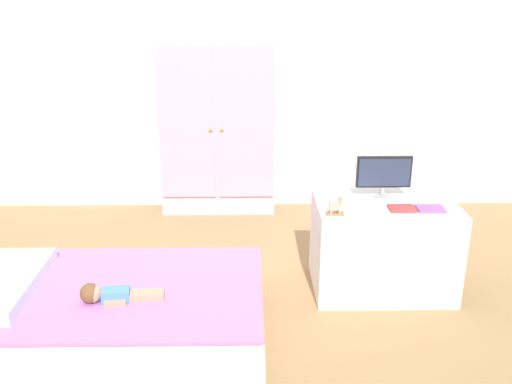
{
  "coord_description": "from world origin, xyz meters",
  "views": [
    {
      "loc": [
        0.1,
        -2.7,
        1.65
      ],
      "look_at": [
        0.15,
        0.37,
        0.53
      ],
      "focal_mm": 40.16,
      "sensor_mm": 36.0,
      "label": 1
    }
  ],
  "objects_px": {
    "doll": "(106,294)",
    "wardrobe": "(217,125)",
    "tv_monitor": "(384,174)",
    "book_purple": "(430,209)",
    "book_red": "(402,209)",
    "tv_stand": "(383,246)",
    "bed": "(116,309)",
    "rocking_horse_toy": "(337,206)"
  },
  "relations": [
    {
      "from": "tv_monitor",
      "to": "rocking_horse_toy",
      "type": "relative_size",
      "value": 2.71
    },
    {
      "from": "doll",
      "to": "wardrobe",
      "type": "xyz_separation_m",
      "value": [
        0.45,
        1.74,
        0.4
      ]
    },
    {
      "from": "bed",
      "to": "tv_stand",
      "type": "distance_m",
      "value": 1.49
    },
    {
      "from": "tv_stand",
      "to": "book_red",
      "type": "height_order",
      "value": "book_red"
    },
    {
      "from": "book_purple",
      "to": "book_red",
      "type": "bearing_deg",
      "value": 180.0
    },
    {
      "from": "doll",
      "to": "book_purple",
      "type": "bearing_deg",
      "value": 14.08
    },
    {
      "from": "book_purple",
      "to": "rocking_horse_toy",
      "type": "bearing_deg",
      "value": -173.12
    },
    {
      "from": "book_purple",
      "to": "bed",
      "type": "bearing_deg",
      "value": -169.81
    },
    {
      "from": "book_red",
      "to": "book_purple",
      "type": "relative_size",
      "value": 0.98
    },
    {
      "from": "wardrobe",
      "to": "book_red",
      "type": "xyz_separation_m",
      "value": [
        1.04,
        -1.33,
        -0.14
      ]
    },
    {
      "from": "wardrobe",
      "to": "book_purple",
      "type": "distance_m",
      "value": 1.79
    },
    {
      "from": "tv_monitor",
      "to": "book_purple",
      "type": "height_order",
      "value": "tv_monitor"
    },
    {
      "from": "wardrobe",
      "to": "bed",
      "type": "bearing_deg",
      "value": -105.22
    },
    {
      "from": "doll",
      "to": "wardrobe",
      "type": "bearing_deg",
      "value": 75.53
    },
    {
      "from": "doll",
      "to": "tv_monitor",
      "type": "relative_size",
      "value": 1.29
    },
    {
      "from": "bed",
      "to": "wardrobe",
      "type": "xyz_separation_m",
      "value": [
        0.44,
        1.62,
        0.56
      ]
    },
    {
      "from": "tv_monitor",
      "to": "book_red",
      "type": "relative_size",
      "value": 2.19
    },
    {
      "from": "doll",
      "to": "tv_monitor",
      "type": "distance_m",
      "value": 1.6
    },
    {
      "from": "wardrobe",
      "to": "tv_monitor",
      "type": "xyz_separation_m",
      "value": [
        0.98,
        -1.13,
        -0.01
      ]
    },
    {
      "from": "tv_monitor",
      "to": "book_purple",
      "type": "relative_size",
      "value": 2.14
    },
    {
      "from": "doll",
      "to": "book_purple",
      "type": "xyz_separation_m",
      "value": [
        1.64,
        0.41,
        0.26
      ]
    },
    {
      "from": "bed",
      "to": "wardrobe",
      "type": "relative_size",
      "value": 1.1
    },
    {
      "from": "doll",
      "to": "bed",
      "type": "bearing_deg",
      "value": 86.27
    },
    {
      "from": "wardrobe",
      "to": "book_red",
      "type": "distance_m",
      "value": 1.69
    },
    {
      "from": "doll",
      "to": "tv_stand",
      "type": "height_order",
      "value": "tv_stand"
    },
    {
      "from": "doll",
      "to": "book_purple",
      "type": "distance_m",
      "value": 1.71
    },
    {
      "from": "doll",
      "to": "tv_stand",
      "type": "distance_m",
      "value": 1.52
    },
    {
      "from": "book_purple",
      "to": "doll",
      "type": "bearing_deg",
      "value": -165.92
    },
    {
      "from": "wardrobe",
      "to": "rocking_horse_toy",
      "type": "relative_size",
      "value": 11.99
    },
    {
      "from": "wardrobe",
      "to": "book_purple",
      "type": "height_order",
      "value": "wardrobe"
    },
    {
      "from": "book_red",
      "to": "wardrobe",
      "type": "bearing_deg",
      "value": 128.09
    },
    {
      "from": "bed",
      "to": "book_red",
      "type": "relative_size",
      "value": 10.61
    },
    {
      "from": "bed",
      "to": "wardrobe",
      "type": "height_order",
      "value": "wardrobe"
    },
    {
      "from": "wardrobe",
      "to": "tv_stand",
      "type": "bearing_deg",
      "value": -51.04
    },
    {
      "from": "doll",
      "to": "book_red",
      "type": "relative_size",
      "value": 2.82
    },
    {
      "from": "doll",
      "to": "tv_stand",
      "type": "relative_size",
      "value": 0.51
    },
    {
      "from": "tv_stand",
      "to": "rocking_horse_toy",
      "type": "xyz_separation_m",
      "value": [
        -0.3,
        -0.17,
        0.31
      ]
    },
    {
      "from": "doll",
      "to": "book_red",
      "type": "bearing_deg",
      "value": 15.44
    },
    {
      "from": "bed",
      "to": "book_red",
      "type": "xyz_separation_m",
      "value": [
        1.48,
        0.29,
        0.42
      ]
    },
    {
      "from": "doll",
      "to": "rocking_horse_toy",
      "type": "xyz_separation_m",
      "value": [
        1.13,
        0.35,
        0.31
      ]
    },
    {
      "from": "tv_stand",
      "to": "bed",
      "type": "bearing_deg",
      "value": -164.11
    },
    {
      "from": "bed",
      "to": "book_purple",
      "type": "bearing_deg",
      "value": 10.19
    }
  ]
}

